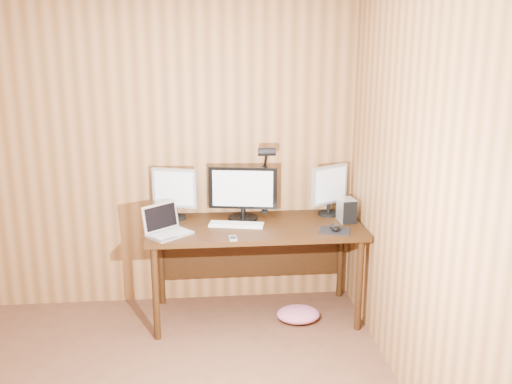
{
  "coord_description": "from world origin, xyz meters",
  "views": [
    {
      "loc": [
        0.55,
        -2.43,
        2.11
      ],
      "look_at": [
        0.93,
        1.58,
        1.02
      ],
      "focal_mm": 40.0,
      "sensor_mm": 36.0,
      "label": 1
    }
  ],
  "objects": [
    {
      "name": "mouse",
      "position": [
        1.49,
        1.44,
        0.77
      ],
      "size": [
        0.1,
        0.13,
        0.04
      ],
      "primitive_type": "ellipsoid",
      "rotation": [
        0.0,
        0.0,
        -0.23
      ],
      "color": "black",
      "rests_on": "mousepad"
    },
    {
      "name": "hard_drive",
      "position": [
        1.63,
        1.65,
        0.84
      ],
      "size": [
        0.13,
        0.17,
        0.18
      ],
      "rotation": [
        0.0,
        0.0,
        0.09
      ],
      "color": "silver",
      "rests_on": "desk"
    },
    {
      "name": "fabric_pile",
      "position": [
        1.25,
        1.51,
        0.05
      ],
      "size": [
        0.41,
        0.37,
        0.11
      ],
      "primitive_type": null,
      "rotation": [
        0.0,
        0.0,
        -0.34
      ],
      "color": "#D6678C",
      "rests_on": "floor"
    },
    {
      "name": "desk_lamp",
      "position": [
        1.03,
        1.86,
        1.12
      ],
      "size": [
        0.14,
        0.19,
        0.59
      ],
      "rotation": [
        0.0,
        0.0,
        -0.33
      ],
      "color": "black",
      "rests_on": "desk"
    },
    {
      "name": "monitor_right",
      "position": [
        1.54,
        1.83,
        0.96
      ],
      "size": [
        0.32,
        0.21,
        0.4
      ],
      "rotation": [
        0.0,
        0.0,
        0.54
      ],
      "color": "black",
      "rests_on": "desk"
    },
    {
      "name": "keyboard",
      "position": [
        0.79,
        1.62,
        0.76
      ],
      "size": [
        0.42,
        0.21,
        0.02
      ],
      "rotation": [
        0.0,
        0.0,
        -0.21
      ],
      "color": "white",
      "rests_on": "desk"
    },
    {
      "name": "desk",
      "position": [
        0.93,
        1.7,
        0.63
      ],
      "size": [
        1.6,
        0.7,
        0.75
      ],
      "color": "black",
      "rests_on": "floor"
    },
    {
      "name": "speaker",
      "position": [
        1.69,
        1.79,
        0.81
      ],
      "size": [
        0.05,
        0.05,
        0.12
      ],
      "primitive_type": "cylinder",
      "color": "black",
      "rests_on": "desk"
    },
    {
      "name": "monitor_center",
      "position": [
        0.85,
        1.78,
        0.96
      ],
      "size": [
        0.52,
        0.23,
        0.41
      ],
      "rotation": [
        0.0,
        0.0,
        -0.17
      ],
      "color": "black",
      "rests_on": "desk"
    },
    {
      "name": "phone",
      "position": [
        0.74,
        1.33,
        0.76
      ],
      "size": [
        0.06,
        0.1,
        0.01
      ],
      "rotation": [
        0.0,
        0.0,
        0.05
      ],
      "color": "silver",
      "rests_on": "desk"
    },
    {
      "name": "room_shell",
      "position": [
        0.0,
        0.0,
        1.25
      ],
      "size": [
        4.0,
        4.0,
        4.0
      ],
      "color": "brown",
      "rests_on": "ground"
    },
    {
      "name": "monitor_left",
      "position": [
        0.33,
        1.84,
        0.96
      ],
      "size": [
        0.34,
        0.17,
        0.4
      ],
      "rotation": [
        0.0,
        0.0,
        -0.3
      ],
      "color": "black",
      "rests_on": "desk"
    },
    {
      "name": "laptop",
      "position": [
        0.27,
        1.49,
        0.8
      ],
      "size": [
        0.37,
        0.37,
        0.21
      ],
      "rotation": [
        0.0,
        0.0,
        0.69
      ],
      "color": "silver",
      "rests_on": "desk"
    },
    {
      "name": "mousepad",
      "position": [
        1.49,
        1.44,
        0.75
      ],
      "size": [
        0.26,
        0.24,
        0.0
      ],
      "primitive_type": "cube",
      "rotation": [
        0.0,
        0.0,
        -0.32
      ],
      "color": "black",
      "rests_on": "desk"
    }
  ]
}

